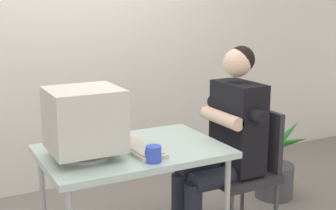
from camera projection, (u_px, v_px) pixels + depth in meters
wall_back at (99, 16)px, 4.02m from camera, size 8.00×0.10×3.00m
desk at (133, 157)px, 2.86m from camera, size 1.12×0.75×0.73m
crt_monitor at (85, 120)px, 2.63m from camera, size 0.42×0.38×0.41m
keyboard at (138, 147)px, 2.82m from camera, size 0.19×0.48×0.03m
office_chair at (247, 164)px, 3.29m from camera, size 0.45×0.45×0.88m
person_seated at (226, 137)px, 3.15m from camera, size 0.70×0.59×1.33m
potted_plant at (275, 167)px, 3.86m from camera, size 0.59×0.60×0.70m
desk_mug at (153, 154)px, 2.60m from camera, size 0.09×0.10×0.09m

